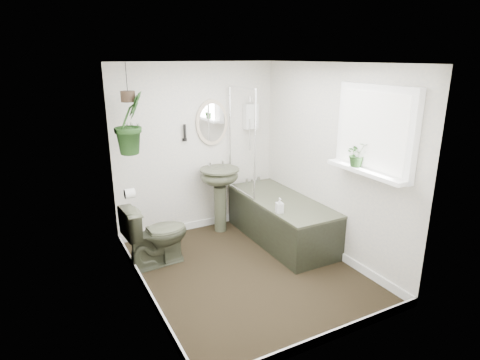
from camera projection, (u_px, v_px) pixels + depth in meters
name	position (u px, v px, depth m)	size (l,w,h in m)	color
floor	(246.00, 271.00, 4.62)	(2.30, 2.80, 0.02)	black
ceiling	(247.00, 62.00, 3.94)	(2.30, 2.80, 0.02)	white
wall_back	(197.00, 149.00, 5.47)	(2.30, 0.02, 2.30)	#F2E7CD
wall_front	(334.00, 221.00, 3.09)	(2.30, 0.02, 2.30)	#F2E7CD
wall_left	(138.00, 191.00, 3.76)	(0.02, 2.80, 2.30)	#F2E7CD
wall_right	(331.00, 162.00, 4.80)	(0.02, 2.80, 2.30)	#F2E7CD
skirting	(246.00, 266.00, 4.61)	(2.30, 2.80, 0.10)	white
bathtub	(281.00, 219.00, 5.31)	(0.72, 1.72, 0.58)	#424633
bath_screen	(242.00, 142.00, 5.29)	(0.04, 0.72, 1.40)	silver
shower_box	(251.00, 116.00, 5.65)	(0.20, 0.10, 0.35)	white
oval_mirror	(212.00, 123.00, 5.43)	(0.46, 0.03, 0.62)	beige
wall_sconce	(185.00, 133.00, 5.27)	(0.04, 0.04, 0.22)	black
toilet_roll_holder	(130.00, 194.00, 4.46)	(0.11, 0.11, 0.11)	white
window_recess	(375.00, 130.00, 4.03)	(0.08, 1.00, 0.90)	white
window_sill	(366.00, 171.00, 4.12)	(0.18, 1.00, 0.04)	white
window_blinds	(372.00, 131.00, 4.01)	(0.01, 0.86, 0.76)	white
toilet	(156.00, 234.00, 4.67)	(0.42, 0.74, 0.76)	#424633
pedestal_sink	(220.00, 200.00, 5.55)	(0.54, 0.46, 0.91)	#424633
sill_plant	(358.00, 154.00, 4.19)	(0.24, 0.21, 0.27)	black
hanging_plant	(130.00, 123.00, 4.53)	(0.39, 0.31, 0.71)	black
soap_bottle	(280.00, 205.00, 4.74)	(0.08, 0.08, 0.18)	black
hanging_pot	(128.00, 96.00, 4.45)	(0.16, 0.16, 0.12)	#34261B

